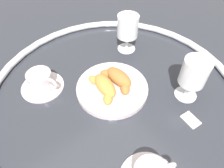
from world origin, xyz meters
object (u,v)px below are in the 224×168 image
Objects in this scene: croissant_large at (118,78)px; croissant_small at (104,86)px; coffee_cup_near at (41,82)px; pastry_plate at (112,88)px; juice_glass_left at (128,28)px; sugar_packet at (191,120)px; juice_glass_right at (194,74)px.

croissant_large is 1.01× the size of croissant_small.
croissant_large reaches higher than coffee_cup_near.
pastry_plate is at bearing -91.49° from croissant_small.
juice_glass_left reaches higher than coffee_cup_near.
pastry_plate is 0.25m from sugar_packet.
coffee_cup_near reaches higher than sugar_packet.
croissant_large is 0.24m from sugar_packet.
juice_glass_left is (0.13, -0.21, 0.05)m from croissant_small.
croissant_small is (0.00, 0.05, 0.00)m from croissant_large.
coffee_cup_near is at bearing 46.75° from pastry_plate.
croissant_large is 0.98× the size of juice_glass_left.
croissant_small reaches higher than pastry_plate.
coffee_cup_near is (0.15, 0.16, 0.01)m from pastry_plate.
juice_glass_left is 2.80× the size of sugar_packet.
juice_glass_left reaches higher than croissant_small.
coffee_cup_near is 0.97× the size of juice_glass_right.
pastry_plate is 1.66× the size of croissant_large.
croissant_large is 1.01× the size of coffee_cup_near.
pastry_plate is at bearing 30.75° from sugar_packet.
pastry_plate is 0.22m from coffee_cup_near.
coffee_cup_near is 2.72× the size of sugar_packet.
coffee_cup_near is at bearing 50.64° from croissant_large.
juice_glass_left is (-0.03, -0.34, 0.07)m from coffee_cup_near.
croissant_small is at bearing -139.05° from coffee_cup_near.
croissant_small is 0.99× the size of coffee_cup_near.
coffee_cup_near is (0.15, 0.19, -0.01)m from croissant_large.
sugar_packet is (-0.07, 0.07, -0.09)m from juice_glass_right.
croissant_large is 0.24m from coffee_cup_near.
pastry_plate is 4.54× the size of sugar_packet.
sugar_packet is at bearing -156.40° from pastry_plate.
juice_glass_right is 2.80× the size of sugar_packet.
juice_glass_right is 0.13m from sugar_packet.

